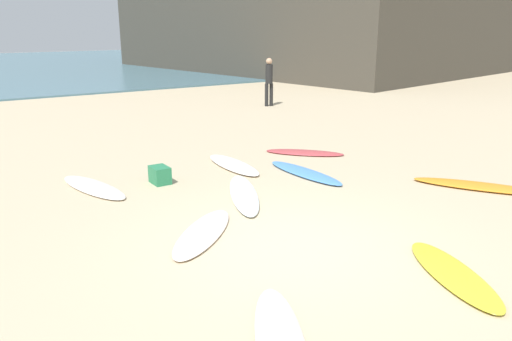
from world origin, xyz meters
The scene contains 11 objects.
ground_plane centered at (0.00, 0.00, 0.00)m, with size 120.00×120.00×0.00m, color #C6B28E.
surfboard_0 centered at (-0.88, 1.10, 0.03)m, with size 0.58×2.01×0.07m, color silver.
surfboard_2 centered at (1.52, 4.11, 0.04)m, with size 0.60×2.07×0.09m, color white.
surfboard_3 centered at (3.60, 4.13, 0.03)m, with size 0.58×1.93×0.06m, color #D74C53.
surfboard_4 centered at (1.12, -1.85, 0.04)m, with size 0.58×1.94×0.07m, color yellow.
surfboard_5 centered at (0.61, 2.27, 0.04)m, with size 0.49×2.39×0.09m, color white.
surfboard_6 centered at (2.45, 2.73, 0.04)m, with size 0.52×2.21×0.08m, color #5090E4.
surfboard_7 centered at (4.69, 0.04, 0.04)m, with size 0.55×2.56×0.09m, color orange.
surfboard_8 centered at (-1.58, 4.28, 0.03)m, with size 0.58×2.12×0.07m, color white.
beachgoer_near centered at (7.31, 10.87, 1.04)m, with size 0.34×0.33×1.85m.
beach_cooler centered at (-0.35, 3.88, 0.17)m, with size 0.45×0.32×0.35m, color #287F51.
Camera 1 is at (-4.18, -5.22, 3.06)m, focal length 35.39 mm.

